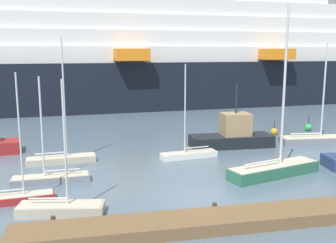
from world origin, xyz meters
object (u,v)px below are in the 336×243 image
(sailboat_0, at_px, (51,177))
(sailboat_4, at_px, (315,139))
(sailboat_1, at_px, (61,157))
(sailboat_3, at_px, (18,196))
(sailboat_5, at_px, (189,153))
(sailboat_6, at_px, (274,168))
(cruise_ship, at_px, (47,55))
(channel_buoy_1, at_px, (274,131))
(fishing_boat_0, at_px, (233,135))
(channel_buoy_0, at_px, (308,127))
(sailboat_7, at_px, (61,208))

(sailboat_0, distance_m, sailboat_4, 24.51)
(sailboat_1, bearing_deg, sailboat_3, -109.46)
(sailboat_1, xyz_separation_m, sailboat_4, (23.23, 1.77, 0.00))
(sailboat_5, height_order, sailboat_6, sailboat_6)
(sailboat_0, bearing_deg, cruise_ship, -87.13)
(sailboat_3, distance_m, channel_buoy_1, 27.08)
(sailboat_3, distance_m, fishing_boat_0, 19.89)
(sailboat_1, height_order, sailboat_5, sailboat_1)
(channel_buoy_1, height_order, cruise_ship, cruise_ship)
(sailboat_5, bearing_deg, channel_buoy_1, -156.64)
(sailboat_0, bearing_deg, fishing_boat_0, -158.18)
(sailboat_4, relative_size, sailboat_6, 0.80)
(sailboat_5, relative_size, channel_buoy_0, 4.41)
(fishing_boat_0, bearing_deg, sailboat_3, -148.13)
(sailboat_6, xyz_separation_m, fishing_boat_0, (0.25, 8.71, 0.44))
(fishing_boat_0, bearing_deg, sailboat_7, -138.43)
(sailboat_6, bearing_deg, sailboat_7, 178.22)
(sailboat_5, xyz_separation_m, channel_buoy_0, (15.56, 7.76, 0.02))
(sailboat_1, distance_m, cruise_ship, 32.65)
(sailboat_1, height_order, channel_buoy_1, sailboat_1)
(sailboat_6, distance_m, channel_buoy_0, 17.42)
(sailboat_1, xyz_separation_m, cruise_ship, (-3.62, 31.57, 7.51))
(sailboat_1, relative_size, sailboat_5, 1.28)
(sailboat_0, xyz_separation_m, sailboat_5, (10.62, 4.01, 0.02))
(cruise_ship, bearing_deg, channel_buoy_1, -49.66)
(channel_buoy_1, bearing_deg, sailboat_5, -148.53)
(sailboat_3, xyz_separation_m, sailboat_6, (16.83, 1.47, 0.24))
(fishing_boat_0, xyz_separation_m, cruise_ship, (-18.70, 29.31, 6.93))
(sailboat_0, height_order, sailboat_7, sailboat_7)
(sailboat_5, xyz_separation_m, cruise_ship, (-13.80, 32.20, 7.59))
(sailboat_5, bearing_deg, channel_buoy_0, -161.61)
(sailboat_1, bearing_deg, channel_buoy_0, 10.09)
(sailboat_1, distance_m, channel_buoy_1, 22.03)
(sailboat_0, relative_size, sailboat_6, 0.60)
(sailboat_5, relative_size, cruise_ship, 0.06)
(sailboat_5, distance_m, cruise_ship, 35.85)
(sailboat_4, bearing_deg, channel_buoy_1, 120.39)
(sailboat_0, xyz_separation_m, channel_buoy_1, (21.61, 10.74, -0.00))
(sailboat_7, bearing_deg, sailboat_1, 103.02)
(sailboat_0, bearing_deg, sailboat_1, -97.45)
(sailboat_0, height_order, sailboat_4, sailboat_4)
(sailboat_1, bearing_deg, channel_buoy_1, 10.68)
(sailboat_7, height_order, channel_buoy_1, sailboat_7)
(sailboat_4, distance_m, cruise_ship, 40.80)
(sailboat_4, height_order, sailboat_5, sailboat_4)
(channel_buoy_0, height_order, channel_buoy_1, channel_buoy_0)
(fishing_boat_0, bearing_deg, sailboat_1, -170.44)
(sailboat_0, xyz_separation_m, sailboat_7, (0.98, -5.51, 0.02))
(channel_buoy_1, xyz_separation_m, cruise_ship, (-24.80, 25.48, 7.61))
(sailboat_3, height_order, cruise_ship, cruise_ship)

